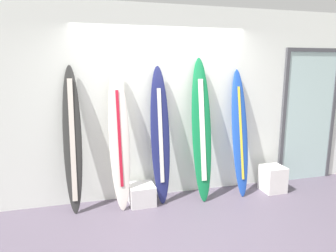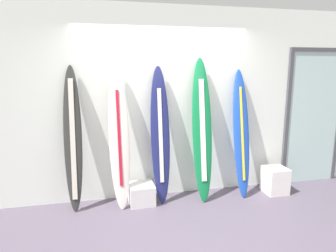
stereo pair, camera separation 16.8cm
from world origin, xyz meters
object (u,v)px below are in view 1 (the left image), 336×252
object	(u,v)px
surfboard_navy	(160,137)
surfboard_emerald	(202,131)
surfboard_charcoal	(73,142)
surfboard_ivory	(119,138)
surfboard_cobalt	(240,133)
display_block_left	(142,194)
glass_door	(308,114)
display_block_center	(273,179)

from	to	relation	value
surfboard_navy	surfboard_emerald	bearing A→B (deg)	-4.83
surfboard_charcoal	surfboard_ivory	world-z (taller)	surfboard_charcoal
surfboard_navy	surfboard_cobalt	xyz separation A→B (m)	(1.23, -0.04, -0.01)
display_block_left	glass_door	distance (m)	3.11
surfboard_navy	surfboard_emerald	distance (m)	0.61
surfboard_charcoal	display_block_center	bearing A→B (deg)	-3.05
display_block_left	display_block_center	bearing A→B (deg)	-2.53
surfboard_navy	surfboard_emerald	xyz separation A→B (m)	(0.61, -0.05, 0.06)
surfboard_cobalt	display_block_left	size ratio (longest dim) A/B	5.23
glass_door	surfboard_ivory	bearing A→B (deg)	-176.16
display_block_left	surfboard_navy	bearing A→B (deg)	10.08
surfboard_navy	surfboard_cobalt	size ratio (longest dim) A/B	1.02
surfboard_emerald	display_block_center	distance (m)	1.45
surfboard_ivory	surfboard_emerald	xyz separation A→B (m)	(1.19, -0.02, 0.05)
surfboard_emerald	display_block_left	size ratio (longest dim) A/B	5.68
surfboard_navy	display_block_center	world-z (taller)	surfboard_navy
surfboard_navy	glass_door	distance (m)	2.65
surfboard_emerald	surfboard_charcoal	bearing A→B (deg)	177.87
surfboard_cobalt	surfboard_navy	bearing A→B (deg)	178.18
display_block_center	surfboard_charcoal	bearing A→B (deg)	176.95
surfboard_cobalt	glass_door	bearing A→B (deg)	9.19
surfboard_ivory	surfboard_cobalt	distance (m)	1.82
glass_door	surfboard_navy	bearing A→B (deg)	-175.92
surfboard_ivory	surfboard_navy	xyz separation A→B (m)	(0.58, 0.03, -0.02)
surfboard_ivory	surfboard_navy	size ratio (longest dim) A/B	1.00
glass_door	display_block_left	bearing A→B (deg)	-175.32
surfboard_navy	surfboard_emerald	world-z (taller)	surfboard_emerald
surfboard_cobalt	surfboard_ivory	bearing A→B (deg)	179.64
surfboard_ivory	glass_door	size ratio (longest dim) A/B	0.88
display_block_left	surfboard_charcoal	bearing A→B (deg)	175.74
surfboard_ivory	display_block_left	xyz separation A→B (m)	(0.29, -0.02, -0.84)
display_block_left	surfboard_emerald	bearing A→B (deg)	0.03
display_block_left	glass_door	xyz separation A→B (m)	(2.93, 0.24, 1.01)
display_block_left	display_block_center	world-z (taller)	display_block_center
display_block_left	display_block_center	distance (m)	2.09
surfboard_ivory	display_block_left	world-z (taller)	surfboard_ivory
surfboard_emerald	surfboard_navy	bearing A→B (deg)	175.17
surfboard_cobalt	display_block_center	size ratio (longest dim) A/B	4.74
surfboard_charcoal	surfboard_navy	world-z (taller)	surfboard_charcoal
surfboard_charcoal	surfboard_emerald	xyz separation A→B (m)	(1.80, -0.07, 0.06)
surfboard_ivory	surfboard_navy	bearing A→B (deg)	2.75
surfboard_ivory	display_block_left	bearing A→B (deg)	-4.67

